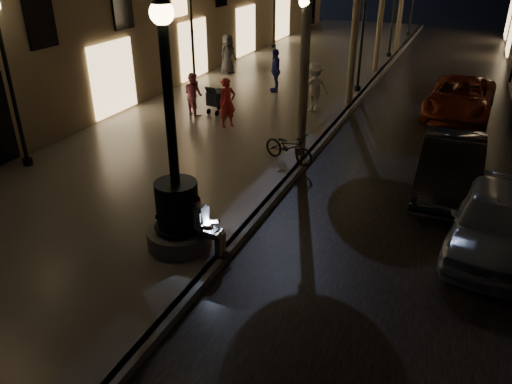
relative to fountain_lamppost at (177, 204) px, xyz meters
The scene contains 21 objects.
ground 13.09m from the fountain_lamppost, 85.60° to the left, with size 120.00×120.00×0.00m, color black.
cobble_lane 13.65m from the fountain_lamppost, 72.90° to the left, with size 6.00×45.00×0.02m, color black.
promenade 13.39m from the fountain_lamppost, 102.99° to the left, with size 8.00×45.00×0.20m, color slate.
curb_strip 13.09m from the fountain_lamppost, 85.60° to the left, with size 0.25×45.00×0.20m, color #59595B.
fountain_lamppost is the anchor object (origin of this frame).
seated_man_laptop 0.69m from the fountain_lamppost, ahead, with size 0.92×0.31×1.29m.
lamp_curb_a 6.37m from the fountain_lamppost, 83.35° to the left, with size 0.36×0.36×4.81m.
lamp_curb_b 14.16m from the fountain_lamppost, 87.14° to the left, with size 0.36×0.36×4.81m.
lamp_curb_c 22.10m from the fountain_lamppost, 88.18° to the left, with size 0.36×0.36×4.81m.
lamp_left_a 7.00m from the fountain_lamppost, 162.65° to the left, with size 0.36×0.36×4.81m.
lamp_left_b 13.75m from the fountain_lamppost, 118.07° to the left, with size 0.36×0.36×4.81m.
stroller 9.38m from the fountain_lamppost, 112.05° to the left, with size 0.62×1.19×1.20m.
car_front 6.83m from the fountain_lamppost, 24.50° to the left, with size 1.69×4.20×1.43m, color #9DA1A5.
car_second 7.51m from the fountain_lamppost, 46.87° to the left, with size 1.57×4.50×1.48m, color black.
car_third 13.63m from the fountain_lamppost, 68.47° to the left, with size 2.33×5.06×1.41m, color maroon.
pedestrian_red 7.84m from the fountain_lamppost, 108.38° to the left, with size 0.63×0.41×1.72m, color red.
pedestrian_pink 9.14m from the fountain_lamppost, 117.53° to the left, with size 0.78×0.61×1.61m, color #C26779.
pedestrian_white 10.37m from the fountain_lamppost, 91.15° to the left, with size 1.21×0.69×1.87m, color silver.
pedestrian_blue 12.72m from the fountain_lamppost, 101.82° to the left, with size 1.08×0.45×1.84m, color navy.
pedestrian_dark 15.86m from the fountain_lamppost, 112.23° to the left, with size 0.93×0.61×1.90m, color #2F2E33.
bicycle 5.35m from the fountain_lamppost, 83.53° to the left, with size 0.60×1.73×0.91m, color black.
Camera 1 is at (4.14, -5.81, 6.11)m, focal length 35.00 mm.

